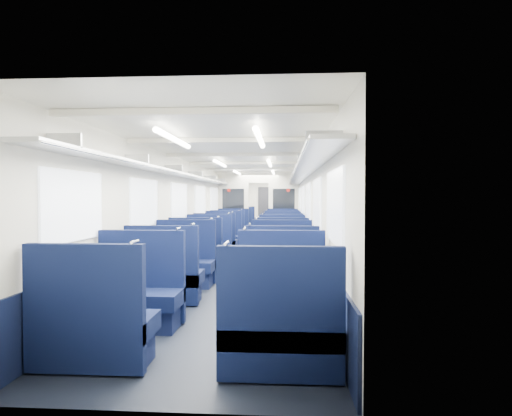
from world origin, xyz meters
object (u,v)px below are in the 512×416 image
Objects in this scene: seat_10 at (208,248)px; seat_15 at (282,239)px; seat_17 at (282,235)px; seat_19 at (282,232)px; seat_11 at (282,250)px; seat_16 at (228,235)px; seat_4 at (165,279)px; seat_22 at (242,225)px; end_door at (266,207)px; seat_8 at (197,256)px; seat_21 at (282,227)px; seat_18 at (233,232)px; seat_2 at (138,297)px; seat_0 at (93,328)px; seat_1 at (280,335)px; seat_23 at (282,225)px; seat_20 at (239,227)px; seat_9 at (282,257)px; seat_12 at (215,244)px; seat_13 at (282,244)px; seat_5 at (281,279)px; seat_14 at (223,238)px; seat_3 at (281,297)px; seat_6 at (184,265)px; bulkhead at (258,205)px; seat_7 at (282,265)px.

seat_10 is 2.72m from seat_15.
seat_17 is 1.00× the size of seat_19.
seat_16 is at bearing 115.61° from seat_11.
seat_22 is (0.00, 11.28, 0.00)m from seat_4.
seat_8 is (-0.83, -12.67, -0.65)m from end_door.
seat_19 is 2.09m from seat_21.
seat_18 is at bearing -129.37° from seat_21.
seat_0 is at bearing -90.00° from seat_2.
seat_23 is (0.00, 13.66, 0.00)m from seat_1.
seat_8 is 1.00× the size of seat_20.
seat_9 and seat_12 have the same top height.
seat_10 and seat_19 have the same top height.
seat_5 is at bearing -90.00° from seat_13.
seat_19 is at bearing 90.00° from seat_9.
end_door is 3.81m from seat_22.
seat_14 is (0.00, 6.95, 0.00)m from seat_2.
seat_3 is at bearing -82.30° from seat_22.
seat_10 is at bearing 90.00° from seat_2.
seat_6 is (-0.83, -13.74, -0.65)m from end_door.
seat_1 is at bearing -90.00° from seat_11.
seat_19 is (1.66, 3.59, 0.00)m from seat_12.
end_door is 1.73× the size of seat_11.
seat_21 is (1.66, 7.94, 0.00)m from seat_8.
seat_17 and seat_20 have the same top height.
seat_5 and seat_22 have the same top height.
seat_8 is at bearing 90.00° from seat_0.
seat_3 and seat_11 have the same top height.
seat_15 is at bearing 69.71° from seat_6.
seat_11 is (0.00, 5.79, 0.00)m from seat_1.
seat_3 is 1.00× the size of seat_13.
seat_2 is at bearing -90.00° from seat_6.
seat_11 is (0.00, 3.40, 0.00)m from seat_5.
seat_20 is at bearing -176.14° from seat_21.
seat_22 is at bearing 100.50° from seat_9.
end_door is at bearing 77.24° from seat_22.
bulkhead is 2.43× the size of seat_8.
seat_23 is (0.00, 12.32, 0.00)m from seat_3.
seat_6 is at bearing -99.32° from seat_23.
seat_18 is (0.00, 4.66, 0.00)m from seat_10.
seat_1 is (0.83, -11.09, -0.88)m from bulkhead.
seat_7 is (0.83, -7.47, -0.88)m from bulkhead.
seat_9 is 1.00× the size of seat_14.
seat_2 is 1.00× the size of seat_12.
seat_12 and seat_23 have the same top height.
seat_7 is 1.05m from seat_9.
bulkhead reaches higher than seat_9.
seat_10 is at bearing -90.00° from seat_12.
seat_14 is at bearing -90.00° from seat_20.
seat_23 is at bearing 81.66° from seat_4.
seat_10 is at bearing -109.87° from seat_19.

